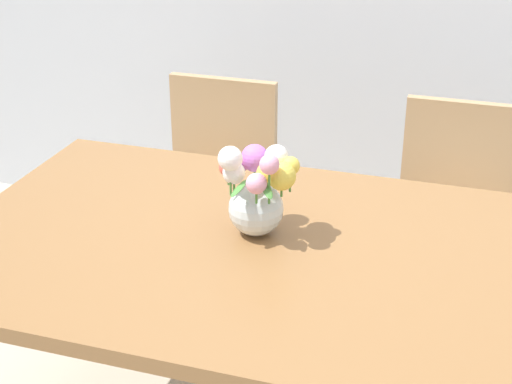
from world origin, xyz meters
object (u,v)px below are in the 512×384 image
object	(u,v)px
chair_left	(215,182)
dining_table	(260,274)
chair_right	(455,214)
flower_vase	(257,190)

from	to	relation	value
chair_left	dining_table	bearing A→B (deg)	117.63
dining_table	chair_left	bearing A→B (deg)	117.63
chair_left	chair_right	distance (m)	0.90
dining_table	chair_right	world-z (taller)	chair_right
chair_left	chair_right	xyz separation A→B (m)	(0.90, 0.00, 0.00)
chair_left	flower_vase	distance (m)	0.98
dining_table	flower_vase	size ratio (longest dim) A/B	6.37
dining_table	chair_right	bearing A→B (deg)	62.37
dining_table	chair_right	xyz separation A→B (m)	(0.45, 0.86, -0.17)
dining_table	flower_vase	distance (m)	0.22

